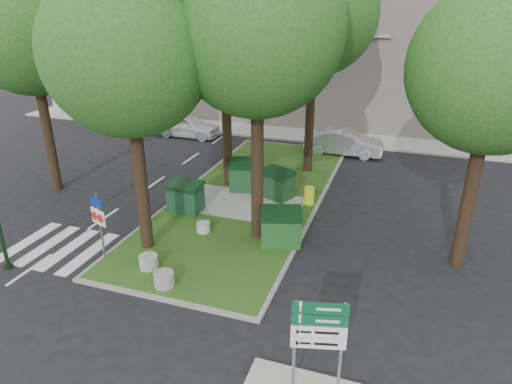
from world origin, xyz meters
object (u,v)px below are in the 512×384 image
at_px(tree_median_near_right, 261,11).
at_px(tree_median_near_left, 129,35).
at_px(directional_sign, 319,333).
at_px(traffic_sign_pole, 99,218).
at_px(bollard_left, 149,262).
at_px(bollard_mid, 203,227).
at_px(dumpster_d, 281,227).
at_px(tree_street_right, 502,51).
at_px(bollard_right, 164,279).
at_px(dumpster_a, 185,197).
at_px(litter_bin, 309,195).
at_px(tree_median_mid, 227,33).
at_px(car_white, 187,126).
at_px(dumpster_b, 246,175).
at_px(tree_street_left, 29,16).
at_px(car_silver, 344,142).
at_px(dumpster_c, 277,184).

bearing_deg(tree_median_near_right, tree_median_near_left, -150.26).
relative_size(tree_median_near_right, directional_sign, 4.74).
relative_size(tree_median_near_left, traffic_sign_pole, 4.20).
distance_m(bollard_left, bollard_mid, 2.96).
xyz_separation_m(dumpster_d, traffic_sign_pole, (-5.50, -2.85, 0.84)).
bearing_deg(traffic_sign_pole, tree_median_near_left, 69.78).
xyz_separation_m(tree_median_near_right, bollard_left, (-2.77, -3.32, -7.64)).
bearing_deg(dumpster_d, tree_street_right, -9.15).
xyz_separation_m(tree_street_right, bollard_left, (-9.77, -3.82, -6.64)).
bearing_deg(bollard_right, dumpster_a, 109.85).
bearing_deg(tree_median_near_left, litter_bin, 49.47).
xyz_separation_m(tree_median_mid, traffic_sign_pole, (-1.59, -7.70, -5.37)).
bearing_deg(traffic_sign_pole, directional_sign, -0.57).
bearing_deg(tree_median_near_left, car_white, 111.40).
bearing_deg(dumpster_b, directional_sign, -77.81).
xyz_separation_m(dumpster_b, car_white, (-6.70, 7.31, -0.08)).
xyz_separation_m(tree_street_left, bollard_left, (7.73, -4.82, -7.31)).
relative_size(tree_street_right, dumpster_d, 5.92).
relative_size(tree_median_near_left, dumpster_d, 6.20).
xyz_separation_m(tree_median_near_right, traffic_sign_pole, (-4.59, -3.20, -6.38)).
distance_m(tree_street_right, car_silver, 13.39).
height_order(tree_street_left, litter_bin, tree_street_left).
bearing_deg(tree_street_left, traffic_sign_pole, -38.50).
xyz_separation_m(tree_street_left, car_white, (1.78, 9.82, -6.92)).
bearing_deg(bollard_left, tree_median_near_right, 50.12).
relative_size(tree_street_right, dumpster_a, 7.10).
xyz_separation_m(directional_sign, car_white, (-12.24, 17.88, -1.00)).
bearing_deg(dumpster_a, tree_median_near_right, -14.16).
distance_m(tree_median_near_left, tree_street_right, 10.80).
distance_m(tree_median_near_left, bollard_left, 7.14).
height_order(tree_median_near_left, bollard_left, tree_median_near_left).
relative_size(tree_median_near_right, car_silver, 2.59).
bearing_deg(directional_sign, tree_median_near_left, 132.62).
xyz_separation_m(tree_street_left, car_silver, (11.91, 9.44, -6.92)).
bearing_deg(dumpster_c, dumpster_b, -171.40).
relative_size(dumpster_d, traffic_sign_pole, 0.68).
bearing_deg(tree_median_mid, car_white, 129.99).
bearing_deg(car_white, dumpster_d, -139.94).
relative_size(dumpster_a, dumpster_b, 0.79).
height_order(tree_median_mid, dumpster_b, tree_median_mid).
bearing_deg(tree_median_near_right, bollard_right, -113.64).
bearing_deg(car_silver, tree_median_near_right, 171.84).
height_order(dumpster_a, directional_sign, directional_sign).
relative_size(bollard_right, car_white, 0.15).
bearing_deg(directional_sign, bollard_mid, 118.29).
distance_m(dumpster_c, traffic_sign_pole, 8.03).
distance_m(tree_median_near_left, car_silver, 15.33).
xyz_separation_m(directional_sign, car_silver, (-2.11, 17.50, -1.00)).
distance_m(traffic_sign_pole, directional_sign, 8.77).
xyz_separation_m(tree_street_right, bollard_mid, (-9.13, -0.93, -6.68)).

